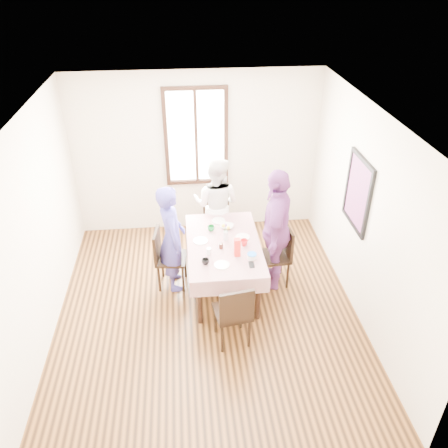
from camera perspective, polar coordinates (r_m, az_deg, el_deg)
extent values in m
plane|color=black|center=(6.30, -2.05, -10.80)|extent=(4.50, 4.50, 0.00)
plane|color=beige|center=(7.49, -3.46, 8.76)|extent=(4.00, 0.00, 4.00)
plane|color=beige|center=(5.92, 17.38, 0.73)|extent=(0.00, 4.50, 4.50)
cube|color=black|center=(7.36, -3.53, 10.85)|extent=(1.02, 0.06, 1.62)
cube|color=white|center=(7.37, -3.53, 10.88)|extent=(0.90, 0.02, 1.50)
cube|color=red|center=(6.06, 16.51, 3.79)|extent=(0.04, 0.76, 0.96)
cube|color=black|center=(6.45, -0.04, -5.26)|extent=(0.88, 1.52, 0.75)
cube|color=#5E0510|center=(6.23, -0.05, -2.46)|extent=(1.00, 1.64, 0.01)
cube|color=black|center=(6.50, -6.61, -4.31)|extent=(0.47, 0.47, 0.91)
cube|color=black|center=(6.54, 6.32, -4.04)|extent=(0.45, 0.45, 0.91)
cube|color=black|center=(7.27, -0.86, 0.15)|extent=(0.42, 0.42, 0.91)
cube|color=black|center=(5.60, 1.04, -10.97)|extent=(0.48, 0.48, 0.91)
imported|color=#433B99|center=(6.31, -6.62, -1.79)|extent=(0.46, 0.63, 1.59)
imported|color=white|center=(7.09, -0.87, 2.35)|extent=(0.93, 0.84, 1.57)
imported|color=#7C3A7F|center=(6.29, 6.38, -0.71)|extent=(0.73, 1.14, 1.81)
imported|color=black|center=(5.82, -2.35, -4.74)|extent=(0.12, 0.12, 0.08)
imported|color=red|center=(6.16, 2.56, -2.36)|extent=(0.13, 0.13, 0.09)
imported|color=#0C7226|center=(6.48, -1.64, -0.53)|extent=(0.10, 0.10, 0.08)
imported|color=white|center=(6.55, 0.35, -0.30)|extent=(0.24, 0.24, 0.05)
cube|color=red|center=(5.93, 1.68, -2.94)|extent=(0.08, 0.08, 0.25)
cylinder|color=white|center=(5.93, 3.52, -4.08)|extent=(0.12, 0.12, 0.06)
cylinder|color=black|center=(6.10, -0.37, -2.78)|extent=(0.06, 0.06, 0.08)
cylinder|color=silver|center=(6.00, -1.93, -3.43)|extent=(0.06, 0.06, 0.09)
cube|color=black|center=(5.83, 3.48, -5.12)|extent=(0.07, 0.14, 0.01)
cylinder|color=silver|center=(6.27, 0.23, -1.46)|extent=(0.07, 0.07, 0.13)
cylinder|color=white|center=(6.27, -2.97, -2.12)|extent=(0.20, 0.20, 0.01)
cylinder|color=white|center=(6.35, 2.37, -1.65)|extent=(0.20, 0.20, 0.01)
cylinder|color=white|center=(6.72, -0.70, 0.41)|extent=(0.20, 0.20, 0.01)
cylinder|color=white|center=(5.81, -0.28, -5.17)|extent=(0.20, 0.20, 0.01)
cylinder|color=blue|center=(5.91, 3.53, -3.79)|extent=(0.12, 0.12, 0.01)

